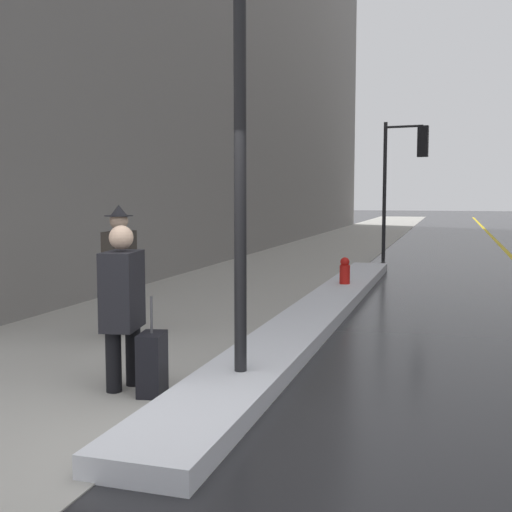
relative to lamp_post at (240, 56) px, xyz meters
name	(u,v)px	position (x,y,z in m)	size (l,w,h in m)	color
ground_plane	(157,435)	(-0.25, -1.34, -3.18)	(160.00, 160.00, 0.00)	#232326
sidewalk_slab	(310,256)	(-2.25, 13.66, -3.17)	(4.00, 80.00, 0.01)	#9E9B93
snow_bank_curb	(322,309)	(-0.01, 4.14, -3.08)	(0.83, 12.80, 0.18)	silver
building_facade_left	(214,15)	(-7.25, 18.66, 5.80)	(6.00, 36.00, 17.96)	slate
lamp_post	(240,56)	(0.00, 0.00, 0.00)	(0.28, 0.28, 5.36)	black
traffic_light_near	(407,160)	(0.64, 13.80, -0.23)	(1.31, 0.33, 4.07)	black
pedestrian_trailing	(122,299)	(-1.09, -0.34, -2.29)	(0.39, 0.56, 1.60)	black
pedestrian_in_fedora	(120,265)	(-2.31, 1.83, -2.21)	(0.41, 0.59, 1.76)	black
rolling_suitcase	(152,364)	(-0.73, -0.43, -2.87)	(0.28, 0.39, 0.95)	black
fire_hydrant	(345,276)	(-0.02, 6.47, -2.83)	(0.20, 0.20, 0.70)	red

